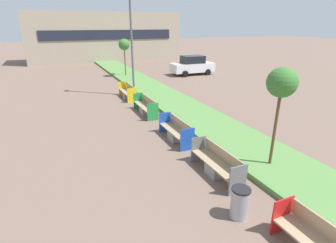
% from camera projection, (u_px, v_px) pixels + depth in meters
% --- Properties ---
extents(planter_grass_strip, '(2.80, 120.00, 0.18)m').
position_uv_depth(planter_grass_strip, '(207.00, 123.00, 13.23)').
color(planter_grass_strip, '#568442').
rests_on(planter_grass_strip, ground).
extents(building_backdrop, '(20.11, 5.34, 6.28)m').
position_uv_depth(building_backdrop, '(106.00, 37.00, 36.16)').
color(building_backdrop, tan).
rests_on(building_backdrop, ground).
extents(bench_grey_frame, '(0.65, 2.30, 0.94)m').
position_uv_depth(bench_grey_frame, '(217.00, 165.00, 8.70)').
color(bench_grey_frame, gray).
rests_on(bench_grey_frame, ground).
extents(bench_blue_frame, '(0.65, 2.22, 0.94)m').
position_uv_depth(bench_blue_frame, '(176.00, 132.00, 11.34)').
color(bench_blue_frame, gray).
rests_on(bench_blue_frame, ground).
extents(bench_green_frame, '(0.65, 2.43, 0.94)m').
position_uv_depth(bench_green_frame, '(146.00, 107.00, 14.68)').
color(bench_green_frame, gray).
rests_on(bench_green_frame, ground).
extents(bench_yellow_frame, '(0.65, 2.26, 0.94)m').
position_uv_depth(bench_yellow_frame, '(128.00, 93.00, 17.79)').
color(bench_yellow_frame, gray).
rests_on(bench_yellow_frame, ground).
extents(litter_bin, '(0.49, 0.49, 0.86)m').
position_uv_depth(litter_bin, '(240.00, 203.00, 6.76)').
color(litter_bin, '#9EA0A5').
rests_on(litter_bin, ground).
extents(street_lamp_post, '(0.24, 0.44, 9.15)m').
position_uv_depth(street_lamp_post, '(131.00, 21.00, 16.91)').
color(street_lamp_post, '#56595B').
rests_on(street_lamp_post, ground).
extents(sapling_tree_near, '(0.96, 0.96, 3.53)m').
position_uv_depth(sapling_tree_near, '(282.00, 84.00, 8.22)').
color(sapling_tree_near, brown).
rests_on(sapling_tree_near, ground).
extents(sapling_tree_far, '(1.03, 1.03, 3.51)m').
position_uv_depth(sapling_tree_far, '(124.00, 45.00, 24.16)').
color(sapling_tree_far, brown).
rests_on(sapling_tree_far, ground).
extents(parked_car_distant, '(4.26, 2.00, 1.86)m').
position_uv_depth(parked_car_distant, '(192.00, 65.00, 25.98)').
color(parked_car_distant, silver).
rests_on(parked_car_distant, ground).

